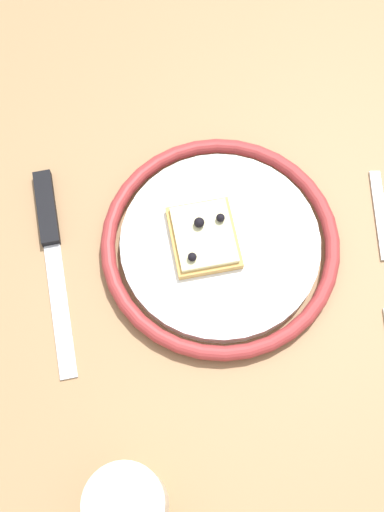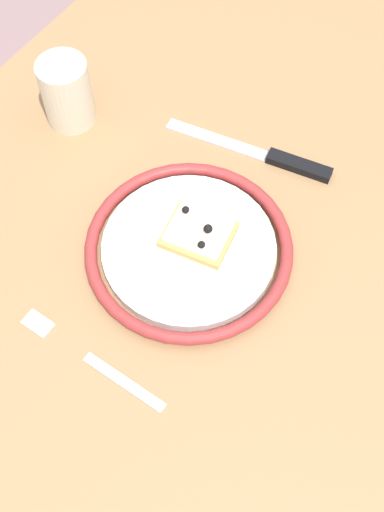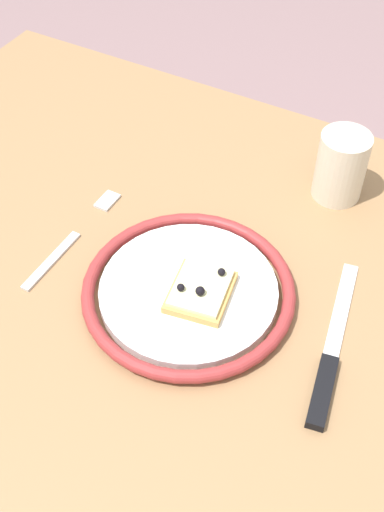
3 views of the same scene
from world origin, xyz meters
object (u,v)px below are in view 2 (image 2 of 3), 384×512
object	(u,v)px
pizza_slice_near	(199,233)
knife	(276,158)
plate	(190,247)
dining_table	(200,291)
fork	(91,360)
cup	(67,93)

from	to	relation	value
pizza_slice_near	knife	xyz separation A→B (m)	(0.17, -0.02, -0.02)
plate	knife	distance (m)	0.19
dining_table	pizza_slice_near	size ratio (longest dim) A/B	12.49
plate	fork	distance (m)	0.18
fork	cup	size ratio (longest dim) A/B	2.03
plate	pizza_slice_near	bearing A→B (deg)	-9.33
dining_table	cup	size ratio (longest dim) A/B	11.65
pizza_slice_near	cup	distance (m)	0.28
dining_table	fork	bearing A→B (deg)	169.99
dining_table	cup	bearing A→B (deg)	71.81
fork	plate	bearing A→B (deg)	-4.21
pizza_slice_near	knife	distance (m)	0.17
knife	cup	xyz separation A→B (m)	(-0.09, 0.28, 0.04)
cup	pizza_slice_near	bearing A→B (deg)	-105.69
pizza_slice_near	fork	xyz separation A→B (m)	(-0.20, 0.02, -0.02)
pizza_slice_near	knife	world-z (taller)	pizza_slice_near
dining_table	knife	xyz separation A→B (m)	(0.19, 0.00, 0.09)
plate	pizza_slice_near	distance (m)	0.02
plate	fork	xyz separation A→B (m)	(-0.18, 0.01, -0.01)
dining_table	plate	bearing A→B (deg)	84.61
dining_table	knife	size ratio (longest dim) A/B	4.83
dining_table	cup	world-z (taller)	cup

